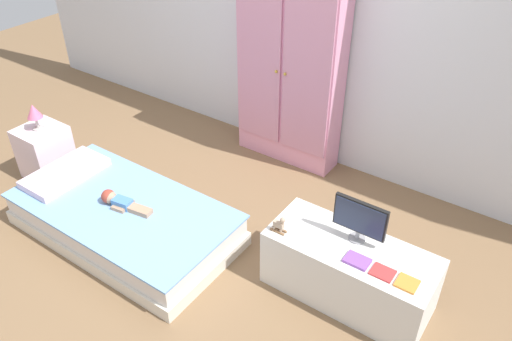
% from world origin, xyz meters
% --- Properties ---
extents(ground_plane, '(10.00, 10.00, 0.02)m').
position_xyz_m(ground_plane, '(0.00, 0.00, -0.01)').
color(ground_plane, brown).
extents(bed, '(1.58, 0.83, 0.26)m').
position_xyz_m(bed, '(-0.49, -0.10, 0.13)').
color(bed, silver).
rests_on(bed, ground_plane).
extents(pillow, '(0.32, 0.59, 0.05)m').
position_xyz_m(pillow, '(-1.08, -0.10, 0.28)').
color(pillow, silver).
rests_on(pillow, bed).
extents(doll, '(0.39, 0.15, 0.10)m').
position_xyz_m(doll, '(-0.51, -0.12, 0.29)').
color(doll, '#4C84C6').
rests_on(doll, bed).
extents(nightstand, '(0.34, 0.34, 0.43)m').
position_xyz_m(nightstand, '(-1.55, 0.05, 0.21)').
color(nightstand, silver).
rests_on(nightstand, ground_plane).
extents(table_lamp, '(0.12, 0.12, 0.21)m').
position_xyz_m(table_lamp, '(-1.55, 0.05, 0.58)').
color(table_lamp, '#B7B2AD').
rests_on(table_lamp, nightstand).
extents(wardrobe, '(0.86, 0.28, 1.65)m').
position_xyz_m(wardrobe, '(-0.09, 1.40, 0.83)').
color(wardrobe, '#E599BC').
rests_on(wardrobe, ground_plane).
extents(tv_stand, '(1.00, 0.42, 0.40)m').
position_xyz_m(tv_stand, '(1.04, 0.27, 0.20)').
color(tv_stand, silver).
rests_on(tv_stand, ground_plane).
extents(tv_monitor, '(0.32, 0.10, 0.27)m').
position_xyz_m(tv_monitor, '(1.04, 0.35, 0.56)').
color(tv_monitor, '#99999E').
rests_on(tv_monitor, tv_stand).
extents(rocking_horse_toy, '(0.10, 0.04, 0.12)m').
position_xyz_m(rocking_horse_toy, '(0.63, 0.14, 0.46)').
color(rocking_horse_toy, '#8E6642').
rests_on(rocking_horse_toy, tv_stand).
extents(book_purple, '(0.14, 0.10, 0.02)m').
position_xyz_m(book_purple, '(1.12, 0.18, 0.41)').
color(book_purple, '#8E51B2').
rests_on(book_purple, tv_stand).
extents(book_red, '(0.13, 0.10, 0.01)m').
position_xyz_m(book_red, '(1.27, 0.18, 0.41)').
color(book_red, '#CC3838').
rests_on(book_red, tv_stand).
extents(book_orange, '(0.11, 0.11, 0.01)m').
position_xyz_m(book_orange, '(1.41, 0.18, 0.41)').
color(book_orange, orange).
rests_on(book_orange, tv_stand).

